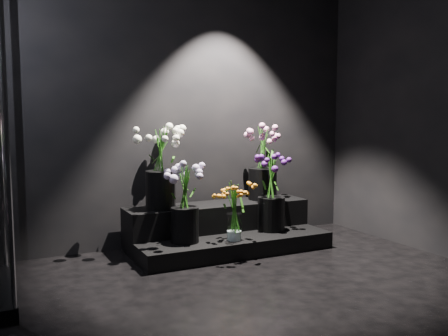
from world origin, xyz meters
TOP-DOWN VIEW (x-y plane):
  - floor at (0.00, 0.00)m, footprint 4.00×4.00m
  - wall_back at (0.00, 2.00)m, footprint 4.00×0.00m
  - display_riser at (0.44, 1.65)m, footprint 1.77×0.79m
  - bouquet_orange_bells at (0.37, 1.30)m, footprint 0.31×0.31m
  - bouquet_lilac at (-0.03, 1.44)m, footprint 0.43×0.43m
  - bouquet_purple at (0.85, 1.48)m, footprint 0.29×0.29m
  - bouquet_cream_roses at (-0.14, 1.73)m, footprint 0.55×0.55m
  - bouquet_pink_roses at (0.93, 1.77)m, footprint 0.47×0.47m

SIDE VIEW (x-z plane):
  - floor at x=0.00m, z-range 0.00..0.00m
  - display_riser at x=0.44m, z-range -0.03..0.36m
  - bouquet_orange_bells at x=0.37m, z-range 0.16..0.70m
  - bouquet_purple at x=0.85m, z-range 0.17..0.87m
  - bouquet_lilac at x=-0.03m, z-range 0.21..0.87m
  - bouquet_pink_roses at x=0.93m, z-range 0.42..1.14m
  - bouquet_cream_roses at x=-0.14m, z-range 0.46..1.20m
  - wall_back at x=0.00m, z-range -0.60..3.40m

